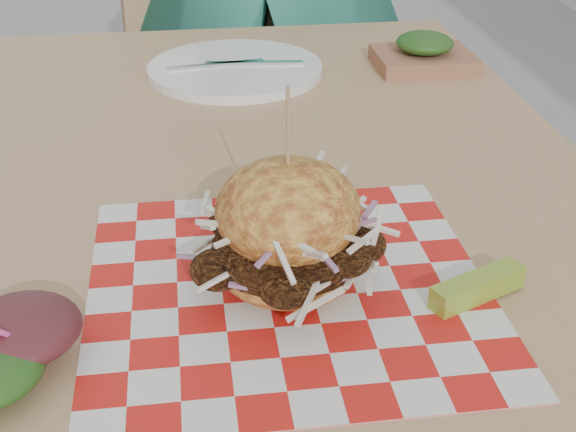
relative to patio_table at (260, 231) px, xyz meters
name	(u,v)px	position (x,y,z in m)	size (l,w,h in m)	color
patio_table	(260,231)	(0.00, 0.00, 0.00)	(0.80, 1.20, 0.75)	tan
patio_chair	(208,70)	(-0.02, 0.95, -0.12)	(0.50, 0.51, 0.95)	tan
paper_liner	(288,287)	(0.00, -0.24, 0.08)	(0.36, 0.36, 0.00)	red
sandwich	(288,236)	(0.00, -0.24, 0.13)	(0.17, 0.17, 0.19)	gold
pickle_spear	(478,287)	(0.16, -0.28, 0.09)	(0.10, 0.02, 0.02)	#86A630
place_setting	(235,69)	(0.00, 0.35, 0.09)	(0.27, 0.27, 0.02)	white
kraft_tray	(424,54)	(0.30, 0.34, 0.10)	(0.15, 0.12, 0.06)	#925D42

